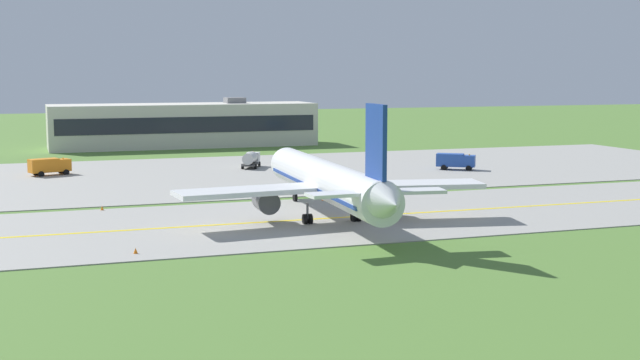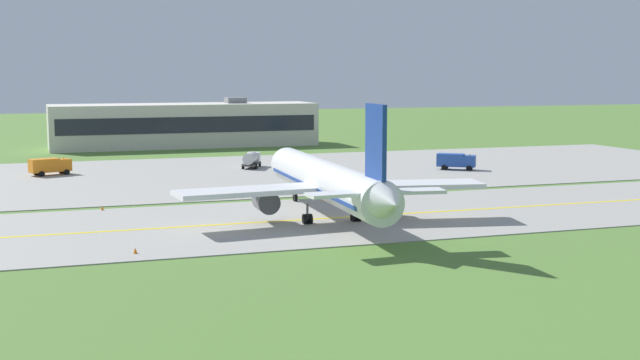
# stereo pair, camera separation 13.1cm
# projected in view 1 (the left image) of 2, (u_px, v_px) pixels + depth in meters

# --- Properties ---
(ground_plane) EXTENTS (500.00, 500.00, 0.00)m
(ground_plane) POSITION_uv_depth(u_px,v_px,m) (364.00, 217.00, 91.13)
(ground_plane) COLOR #517A33
(taxiway_strip) EXTENTS (240.00, 28.00, 0.10)m
(taxiway_strip) POSITION_uv_depth(u_px,v_px,m) (364.00, 217.00, 91.13)
(taxiway_strip) COLOR #9E9B93
(taxiway_strip) RESTS_ON ground
(apron_pad) EXTENTS (140.00, 52.00, 0.10)m
(apron_pad) POSITION_uv_depth(u_px,v_px,m) (322.00, 170.00, 133.73)
(apron_pad) COLOR #9E9B93
(apron_pad) RESTS_ON ground
(taxiway_centreline) EXTENTS (220.00, 0.60, 0.01)m
(taxiway_centreline) POSITION_uv_depth(u_px,v_px,m) (364.00, 216.00, 91.12)
(taxiway_centreline) COLOR yellow
(taxiway_centreline) RESTS_ON taxiway_strip
(airplane_lead) EXTENTS (32.48, 39.63, 12.70)m
(airplane_lead) POSITION_uv_depth(u_px,v_px,m) (328.00, 182.00, 88.26)
(airplane_lead) COLOR white
(airplane_lead) RESTS_ON ground
(service_truck_baggage) EXTENTS (6.11, 5.08, 2.60)m
(service_truck_baggage) POSITION_uv_depth(u_px,v_px,m) (455.00, 161.00, 134.09)
(service_truck_baggage) COLOR #264CA5
(service_truck_baggage) RESTS_ON ground
(service_truck_fuel) EXTENTS (6.34, 3.92, 2.60)m
(service_truck_fuel) POSITION_uv_depth(u_px,v_px,m) (49.00, 166.00, 126.91)
(service_truck_fuel) COLOR orange
(service_truck_fuel) RESTS_ON ground
(service_truck_catering) EXTENTS (4.37, 6.31, 2.65)m
(service_truck_catering) POSITION_uv_depth(u_px,v_px,m) (251.00, 159.00, 136.70)
(service_truck_catering) COLOR silver
(service_truck_catering) RESTS_ON ground
(terminal_building) EXTENTS (54.17, 13.55, 10.04)m
(terminal_building) POSITION_uv_depth(u_px,v_px,m) (184.00, 125.00, 176.25)
(terminal_building) COLOR beige
(terminal_building) RESTS_ON ground
(traffic_cone_near_edge) EXTENTS (0.44, 0.44, 0.60)m
(traffic_cone_near_edge) POSITION_uv_depth(u_px,v_px,m) (102.00, 208.00, 94.98)
(traffic_cone_near_edge) COLOR orange
(traffic_cone_near_edge) RESTS_ON ground
(traffic_cone_mid_edge) EXTENTS (0.44, 0.44, 0.60)m
(traffic_cone_mid_edge) POSITION_uv_depth(u_px,v_px,m) (136.00, 251.00, 72.38)
(traffic_cone_mid_edge) COLOR orange
(traffic_cone_mid_edge) RESTS_ON ground
(traffic_cone_far_edge) EXTENTS (0.44, 0.44, 0.60)m
(traffic_cone_far_edge) POSITION_uv_depth(u_px,v_px,m) (323.00, 199.00, 102.20)
(traffic_cone_far_edge) COLOR orange
(traffic_cone_far_edge) RESTS_ON ground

